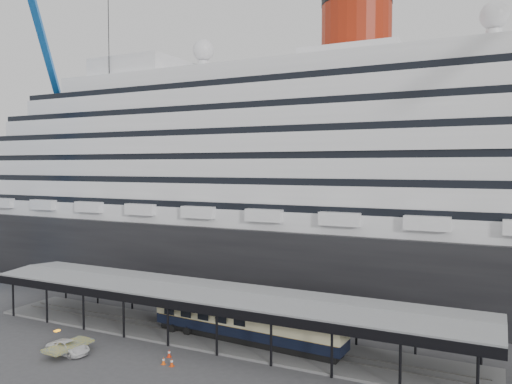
# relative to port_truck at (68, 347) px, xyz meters

# --- Properties ---
(ground) EXTENTS (200.00, 200.00, 0.00)m
(ground) POSITION_rel_port_truck_xyz_m (10.36, 5.14, -0.63)
(ground) COLOR #3C3C3F
(ground) RESTS_ON ground
(cruise_ship) EXTENTS (130.00, 30.00, 43.90)m
(cruise_ship) POSITION_rel_port_truck_xyz_m (10.41, 37.14, 17.71)
(cruise_ship) COLOR black
(cruise_ship) RESTS_ON ground
(platform_canopy) EXTENTS (56.00, 9.18, 5.30)m
(platform_canopy) POSITION_rel_port_truck_xyz_m (10.36, 10.14, 1.73)
(platform_canopy) COLOR slate
(platform_canopy) RESTS_ON ground
(port_truck) EXTENTS (4.67, 2.33, 1.27)m
(port_truck) POSITION_rel_port_truck_xyz_m (0.00, 0.00, 0.00)
(port_truck) COLOR silver
(port_truck) RESTS_ON ground
(pullman_carriage) EXTENTS (21.69, 4.21, 21.16)m
(pullman_carriage) POSITION_rel_port_truck_xyz_m (14.28, 10.14, 1.94)
(pullman_carriage) COLOR black
(pullman_carriage) RESTS_ON ground
(traffic_cone_left) EXTENTS (0.48, 0.48, 0.77)m
(traffic_cone_left) POSITION_rel_port_truck_xyz_m (9.36, 3.63, -0.25)
(traffic_cone_left) COLOR red
(traffic_cone_left) RESTS_ON ground
(traffic_cone_mid) EXTENTS (0.37, 0.37, 0.72)m
(traffic_cone_mid) POSITION_rel_port_truck_xyz_m (9.95, 1.95, -0.28)
(traffic_cone_mid) COLOR #FA590D
(traffic_cone_mid) RESTS_ON ground
(traffic_cone_right) EXTENTS (0.41, 0.41, 0.79)m
(traffic_cone_right) POSITION_rel_port_truck_xyz_m (10.90, 1.92, -0.24)
(traffic_cone_right) COLOR #D33E0B
(traffic_cone_right) RESTS_ON ground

